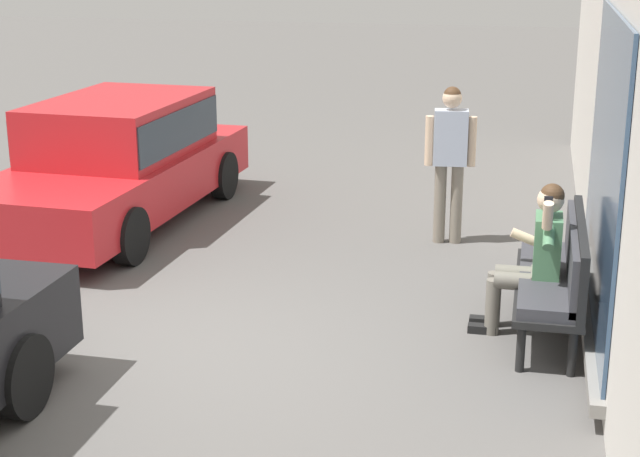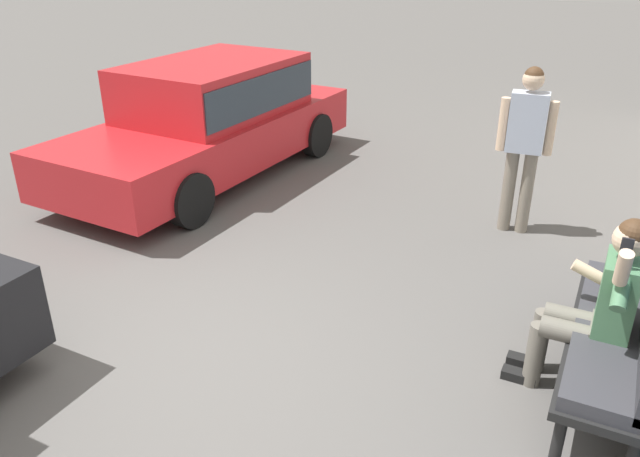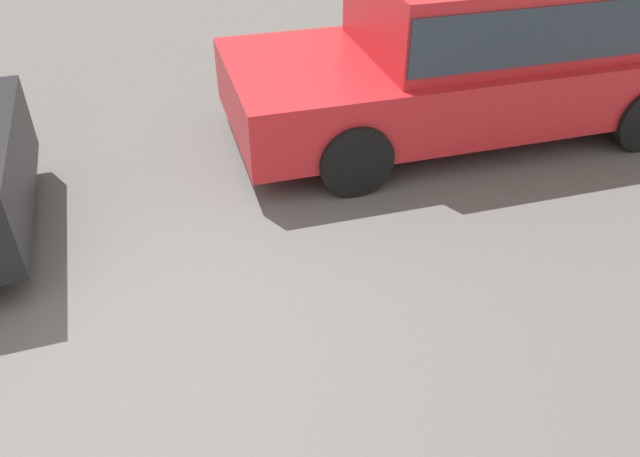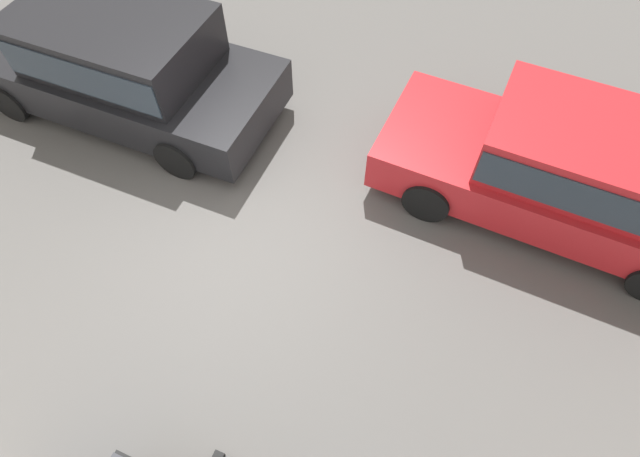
% 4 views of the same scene
% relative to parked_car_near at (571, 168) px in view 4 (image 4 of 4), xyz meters
% --- Properties ---
extents(ground_plane, '(60.00, 60.00, 0.00)m').
position_rel_parked_car_near_xyz_m(ground_plane, '(3.43, 2.14, -0.78)').
color(ground_plane, '#565451').
extents(parked_car_near, '(4.46, 1.99, 1.45)m').
position_rel_parked_car_near_xyz_m(parked_car_near, '(0.00, 0.00, 0.00)').
color(parked_car_near, red).
rests_on(parked_car_near, ground_plane).
extents(parked_car_mid, '(4.59, 2.00, 1.53)m').
position_rel_parked_car_near_xyz_m(parked_car_mid, '(6.08, 0.42, 0.04)').
color(parked_car_mid, black).
rests_on(parked_car_mid, ground_plane).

